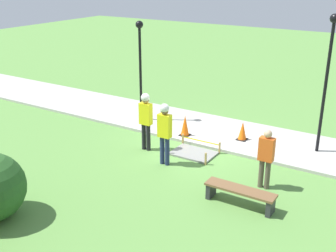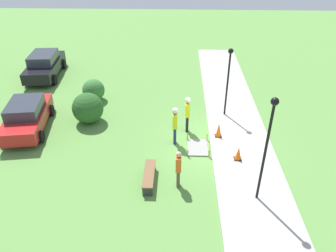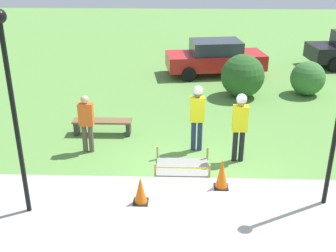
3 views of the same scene
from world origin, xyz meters
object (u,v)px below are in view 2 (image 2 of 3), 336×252
(parked_car_red, at_px, (27,116))
(parked_car_black, at_px, (45,65))
(worker_assistant, at_px, (188,111))
(traffic_cone_near_patch, at_px, (238,153))
(lamppost_far, at_px, (268,138))
(traffic_cone_far_patch, at_px, (219,130))
(bystander_in_orange_shirt, at_px, (178,167))
(park_bench, at_px, (149,175))
(lamppost_near, at_px, (229,73))
(worker_supervisor, at_px, (175,122))

(parked_car_red, distance_m, parked_car_black, 7.14)
(worker_assistant, height_order, parked_car_black, worker_assistant)
(parked_car_red, xyz_separation_m, parked_car_black, (6.96, 1.58, 0.07))
(traffic_cone_near_patch, height_order, lamppost_far, lamppost_far)
(traffic_cone_far_patch, relative_size, bystander_in_orange_shirt, 0.44)
(park_bench, relative_size, lamppost_far, 0.42)
(parked_car_red, bearing_deg, parked_car_black, 4.20)
(traffic_cone_far_patch, distance_m, bystander_in_orange_shirt, 4.16)
(bystander_in_orange_shirt, distance_m, parked_car_black, 14.56)
(bystander_in_orange_shirt, relative_size, lamppost_near, 0.45)
(traffic_cone_far_patch, height_order, lamppost_near, lamppost_near)
(park_bench, distance_m, parked_car_red, 7.73)
(worker_supervisor, relative_size, parked_car_red, 0.43)
(bystander_in_orange_shirt, bearing_deg, lamppost_far, -102.51)
(worker_supervisor, bearing_deg, lamppost_near, -44.17)
(park_bench, bearing_deg, lamppost_near, -33.25)
(parked_car_black, bearing_deg, traffic_cone_near_patch, -133.06)
(lamppost_near, xyz_separation_m, parked_car_red, (-1.76, 10.38, -1.80))
(bystander_in_orange_shirt, xyz_separation_m, parked_car_black, (11.10, 9.42, -0.11))
(traffic_cone_near_patch, xyz_separation_m, lamppost_near, (4.15, 0.14, 2.16))
(traffic_cone_near_patch, distance_m, traffic_cone_far_patch, 2.00)
(traffic_cone_near_patch, distance_m, worker_assistant, 3.42)
(worker_assistant, distance_m, bystander_in_orange_shirt, 4.23)
(park_bench, relative_size, lamppost_near, 0.48)
(park_bench, relative_size, parked_car_black, 0.37)
(park_bench, distance_m, worker_assistant, 4.40)
(traffic_cone_near_patch, distance_m, parked_car_black, 15.30)
(traffic_cone_near_patch, bearing_deg, worker_assistant, 42.78)
(worker_assistant, bearing_deg, lamppost_near, -51.30)
(park_bench, xyz_separation_m, lamppost_near, (5.70, -3.74, 2.25))
(park_bench, height_order, worker_supervisor, worker_supervisor)
(traffic_cone_near_patch, distance_m, park_bench, 4.18)
(traffic_cone_near_patch, height_order, worker_supervisor, worker_supervisor)
(lamppost_far, height_order, parked_car_black, lamppost_far)
(bystander_in_orange_shirt, relative_size, parked_car_black, 0.35)
(worker_assistant, bearing_deg, parked_car_red, 90.40)
(lamppost_near, distance_m, lamppost_far, 6.61)
(park_bench, bearing_deg, worker_assistant, -22.00)
(park_bench, relative_size, bystander_in_orange_shirt, 1.07)
(worker_supervisor, bearing_deg, park_bench, 160.79)
(bystander_in_orange_shirt, bearing_deg, park_bench, 80.66)
(traffic_cone_near_patch, relative_size, worker_assistant, 0.34)
(lamppost_far, relative_size, parked_car_red, 0.95)
(bystander_in_orange_shirt, bearing_deg, traffic_cone_near_patch, -56.86)
(worker_supervisor, bearing_deg, traffic_cone_near_patch, -114.94)
(traffic_cone_far_patch, relative_size, lamppost_near, 0.20)
(bystander_in_orange_shirt, xyz_separation_m, parked_car_red, (4.14, 7.84, -0.18))
(parked_car_black, bearing_deg, traffic_cone_far_patch, -128.64)
(parked_car_black, bearing_deg, worker_supervisor, -136.34)
(traffic_cone_far_patch, bearing_deg, bystander_in_orange_shirt, 151.36)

